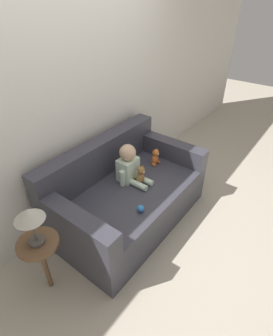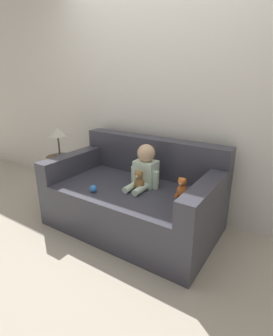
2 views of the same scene
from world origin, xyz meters
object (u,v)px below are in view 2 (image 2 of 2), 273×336
object	(u,v)px
person_baby	(145,169)
toy_ball	(93,189)
plush_toy_side	(182,188)
couch	(135,197)
teddy_bear_brown	(139,181)
side_table	(59,146)

from	to	relation	value
person_baby	toy_ball	xyz separation A→B (m)	(-0.32, -0.39, -0.14)
plush_toy_side	toy_ball	world-z (taller)	plush_toy_side
couch	toy_ball	xyz separation A→B (m)	(-0.22, -0.37, 0.18)
couch	toy_ball	distance (m)	0.47
couch	person_baby	world-z (taller)	person_baby
teddy_bear_brown	side_table	xyz separation A→B (m)	(-1.18, 0.10, 0.14)
plush_toy_side	side_table	world-z (taller)	side_table
teddy_bear_brown	couch	bearing A→B (deg)	136.39
plush_toy_side	side_table	distance (m)	1.58
side_table	plush_toy_side	bearing A→B (deg)	-0.45
person_baby	teddy_bear_brown	bearing A→B (deg)	-82.06
couch	person_baby	distance (m)	0.34
couch	plush_toy_side	size ratio (longest dim) A/B	8.65
plush_toy_side	toy_ball	xyz separation A→B (m)	(-0.74, -0.34, -0.06)
person_baby	toy_ball	world-z (taller)	person_baby
person_baby	toy_ball	distance (m)	0.53
teddy_bear_brown	toy_ball	distance (m)	0.43
teddy_bear_brown	plush_toy_side	bearing A→B (deg)	11.82
side_table	couch	bearing A→B (deg)	1.00
couch	side_table	world-z (taller)	side_table
teddy_bear_brown	side_table	distance (m)	1.19
person_baby	plush_toy_side	bearing A→B (deg)	-6.92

